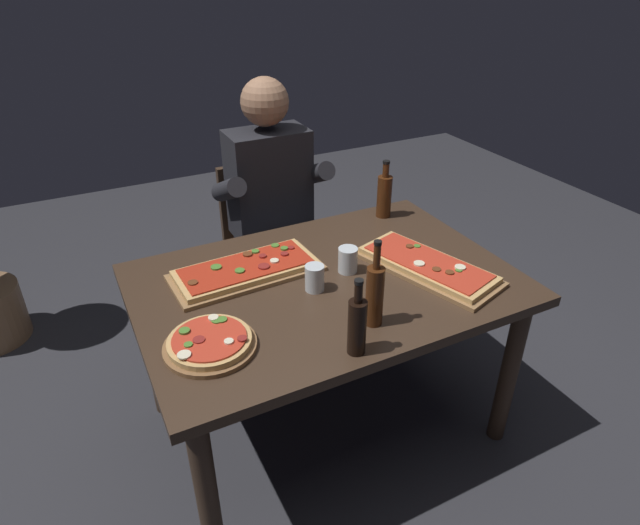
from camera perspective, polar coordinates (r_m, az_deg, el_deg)
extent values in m
plane|color=#2D2D33|center=(2.49, 0.54, -16.42)|extent=(6.40, 6.40, 0.00)
cube|color=#3D2B1E|center=(2.02, 0.64, -2.35)|extent=(1.40, 0.96, 0.04)
cylinder|color=#3D2B1E|center=(1.85, -11.89, -23.12)|extent=(0.07, 0.07, 0.70)
cylinder|color=#3D2B1E|center=(2.32, 19.43, -10.97)|extent=(0.07, 0.07, 0.70)
cylinder|color=#3D2B1E|center=(2.41, -17.35, -8.66)|extent=(0.07, 0.07, 0.70)
cylinder|color=#3D2B1E|center=(2.79, 8.14, -1.63)|extent=(0.07, 0.07, 0.70)
cube|color=olive|center=(2.06, -7.80, -1.09)|extent=(0.58, 0.28, 0.02)
cube|color=tan|center=(2.05, -7.83, -0.66)|extent=(0.54, 0.25, 0.02)
cube|color=#B72D19|center=(2.05, -7.86, -0.35)|extent=(0.49, 0.22, 0.01)
cylinder|color=beige|center=(2.05, -4.87, 0.19)|extent=(0.03, 0.03, 0.01)
cylinder|color=#4C7F2D|center=(2.04, -10.97, -0.49)|extent=(0.04, 0.04, 0.01)
cylinder|color=brown|center=(2.11, -7.70, 0.88)|extent=(0.04, 0.04, 0.01)
cylinder|color=#4C7F2D|center=(2.13, -6.88, 1.18)|extent=(0.03, 0.03, 0.01)
cylinder|color=maroon|center=(2.02, -5.99, -0.41)|extent=(0.04, 0.04, 0.01)
cylinder|color=maroon|center=(2.14, -3.09, 1.58)|extent=(0.03, 0.03, 0.01)
cylinder|color=maroon|center=(2.09, -6.12, 0.69)|extent=(0.03, 0.03, 0.01)
cylinder|color=#4C7F2D|center=(2.01, -8.52, -0.86)|extent=(0.04, 0.04, 0.01)
cylinder|color=maroon|center=(2.10, -3.79, 0.92)|extent=(0.03, 0.03, 0.01)
cylinder|color=brown|center=(1.97, -13.36, -2.09)|extent=(0.04, 0.04, 0.01)
cylinder|color=#4C7F2D|center=(2.13, -3.82, 1.50)|extent=(0.03, 0.03, 0.01)
cylinder|color=#4C7F2D|center=(2.16, -4.78, 1.83)|extent=(0.03, 0.03, 0.00)
cube|color=olive|center=(2.11, 11.26, -0.61)|extent=(0.40, 0.61, 0.02)
cube|color=tan|center=(2.10, 11.31, -0.19)|extent=(0.36, 0.56, 0.02)
cube|color=red|center=(2.10, 11.34, 0.12)|extent=(0.32, 0.52, 0.01)
cylinder|color=brown|center=(2.18, 9.50, 1.71)|extent=(0.03, 0.03, 0.01)
cylinder|color=brown|center=(2.04, 12.27, -0.70)|extent=(0.03, 0.03, 0.00)
cylinder|color=beige|center=(2.07, 14.66, -0.50)|extent=(0.04, 0.04, 0.01)
cylinder|color=#4C7F2D|center=(2.05, 14.52, -0.80)|extent=(0.03, 0.03, 0.00)
cylinder|color=#4C7F2D|center=(2.19, 10.32, 1.71)|extent=(0.03, 0.03, 0.00)
cylinder|color=beige|center=(2.06, 10.48, -0.10)|extent=(0.04, 0.04, 0.01)
cylinder|color=brown|center=(2.03, 13.60, -1.02)|extent=(0.03, 0.03, 0.01)
cylinder|color=brown|center=(1.72, -11.57, -8.67)|extent=(0.29, 0.29, 0.02)
cylinder|color=tan|center=(1.71, -11.64, -8.20)|extent=(0.26, 0.26, 0.02)
cylinder|color=red|center=(1.70, -11.68, -7.86)|extent=(0.23, 0.23, 0.01)
cylinder|color=maroon|center=(1.69, -12.74, -8.00)|extent=(0.04, 0.04, 0.00)
cylinder|color=beige|center=(1.65, -14.23, -9.48)|extent=(0.04, 0.04, 0.01)
cylinder|color=#4C7F2D|center=(1.76, -10.38, -5.97)|extent=(0.03, 0.03, 0.00)
cylinder|color=beige|center=(1.67, -9.66, -8.26)|extent=(0.03, 0.03, 0.01)
cylinder|color=#4C7F2D|center=(1.76, -10.90, -6.02)|extent=(0.04, 0.04, 0.00)
cylinder|color=#4C7F2D|center=(1.74, -14.21, -7.06)|extent=(0.03, 0.03, 0.01)
cylinder|color=maroon|center=(1.67, -8.27, -8.00)|extent=(0.03, 0.03, 0.01)
cylinder|color=#4C7F2D|center=(1.68, -13.82, -8.46)|extent=(0.03, 0.03, 0.01)
cylinder|color=beige|center=(1.77, -11.26, -5.76)|extent=(0.03, 0.03, 0.01)
cylinder|color=black|center=(1.63, 3.95, -6.89)|extent=(0.06, 0.06, 0.18)
cylinder|color=black|center=(1.55, 4.11, -3.24)|extent=(0.03, 0.03, 0.06)
cylinder|color=black|center=(1.53, 4.16, -2.05)|extent=(0.03, 0.03, 0.01)
cylinder|color=#47230F|center=(1.74, 5.81, -3.61)|extent=(0.06, 0.06, 0.21)
cylinder|color=#47230F|center=(1.66, 6.08, 0.62)|extent=(0.02, 0.02, 0.09)
cylinder|color=black|center=(1.64, 6.17, 2.10)|extent=(0.03, 0.03, 0.01)
cylinder|color=#47230F|center=(2.48, 6.83, 6.96)|extent=(0.07, 0.07, 0.19)
cylinder|color=#47230F|center=(2.43, 7.01, 9.71)|extent=(0.03, 0.03, 0.06)
cylinder|color=black|center=(2.42, 7.07, 10.54)|extent=(0.03, 0.03, 0.01)
cylinder|color=silver|center=(1.93, -0.58, -1.64)|extent=(0.07, 0.07, 0.10)
cylinder|color=silver|center=(2.05, 2.97, 0.28)|extent=(0.08, 0.08, 0.10)
cube|color=#3D2B1E|center=(2.82, -5.06, 0.82)|extent=(0.44, 0.44, 0.04)
cube|color=#3D2B1E|center=(2.88, -6.79, 6.56)|extent=(0.40, 0.04, 0.42)
cylinder|color=#3D2B1E|center=(2.73, -7.01, -5.94)|extent=(0.04, 0.04, 0.41)
cylinder|color=#3D2B1E|center=(2.85, 0.14, -3.94)|extent=(0.04, 0.04, 0.41)
cylinder|color=#3D2B1E|center=(3.04, -9.56, -2.10)|extent=(0.04, 0.04, 0.41)
cylinder|color=#3D2B1E|center=(3.14, -3.00, -0.44)|extent=(0.04, 0.04, 0.41)
cylinder|color=#23232D|center=(2.75, -5.36, -5.01)|extent=(0.11, 0.11, 0.45)
cylinder|color=#23232D|center=(2.82, -1.58, -3.97)|extent=(0.11, 0.11, 0.45)
cube|color=#23232D|center=(2.70, -4.32, 1.36)|extent=(0.34, 0.40, 0.12)
cube|color=#232328|center=(2.64, -5.45, 8.38)|extent=(0.38, 0.22, 0.52)
sphere|color=#A37556|center=(2.52, -5.89, 16.62)|extent=(0.22, 0.22, 0.22)
cylinder|color=#232328|center=(2.52, -9.71, 7.62)|extent=(0.09, 0.31, 0.21)
cylinder|color=#232328|center=(2.67, -0.64, 9.38)|extent=(0.09, 0.31, 0.21)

